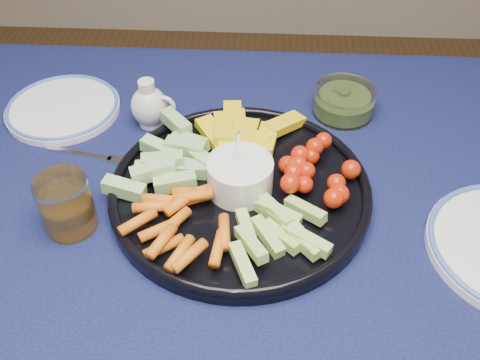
# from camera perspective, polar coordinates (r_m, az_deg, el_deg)

# --- Properties ---
(dining_table) EXTENTS (1.67, 1.07, 0.75)m
(dining_table) POSITION_cam_1_polar(r_m,az_deg,el_deg) (0.85, -0.69, -10.06)
(dining_table) COLOR #532F1B
(dining_table) RESTS_ON ground
(crudite_platter) EXTENTS (0.41, 0.41, 0.13)m
(crudite_platter) POSITION_cam_1_polar(r_m,az_deg,el_deg) (0.83, -0.20, -0.61)
(crudite_platter) COLOR black
(crudite_platter) RESTS_ON dining_table
(creamer_pitcher) EXTENTS (0.08, 0.07, 0.09)m
(creamer_pitcher) POSITION_cam_1_polar(r_m,az_deg,el_deg) (0.97, -9.59, 7.81)
(creamer_pitcher) COLOR silver
(creamer_pitcher) RESTS_ON dining_table
(pickle_bowl) EXTENTS (0.11, 0.11, 0.05)m
(pickle_bowl) POSITION_cam_1_polar(r_m,az_deg,el_deg) (1.01, 11.01, 8.10)
(pickle_bowl) COLOR white
(pickle_bowl) RESTS_ON dining_table
(juice_tumbler) EXTENTS (0.08, 0.08, 0.09)m
(juice_tumbler) POSITION_cam_1_polar(r_m,az_deg,el_deg) (0.81, -17.97, -2.77)
(juice_tumbler) COLOR white
(juice_tumbler) RESTS_ON dining_table
(fork_left) EXTENTS (0.14, 0.04, 0.00)m
(fork_left) POSITION_cam_1_polar(r_m,az_deg,el_deg) (0.94, -15.52, 2.48)
(fork_left) COLOR silver
(fork_left) RESTS_ON dining_table
(side_plate_extra) EXTENTS (0.21, 0.21, 0.02)m
(side_plate_extra) POSITION_cam_1_polar(r_m,az_deg,el_deg) (1.06, -18.36, 7.33)
(side_plate_extra) COLOR white
(side_plate_extra) RESTS_ON dining_table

